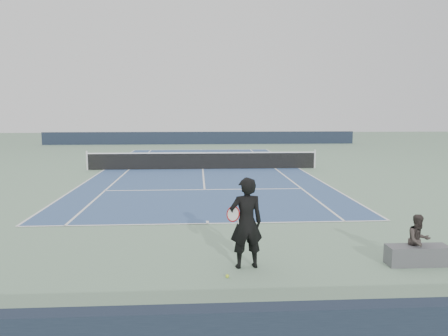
{
  "coord_description": "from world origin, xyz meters",
  "views": [
    {
      "loc": [
        -0.27,
        -24.38,
        3.34
      ],
      "look_at": [
        0.74,
        -7.74,
        1.1
      ],
      "focal_mm": 35.0,
      "sensor_mm": 36.0,
      "label": 1
    }
  ],
  "objects": [
    {
      "name": "tennis_player",
      "position": [
        0.73,
        -15.47,
        0.97
      ],
      "size": [
        0.85,
        0.62,
        1.95
      ],
      "color": "black",
      "rests_on": "ground"
    },
    {
      "name": "windscreen_far",
      "position": [
        0.0,
        17.88,
        0.6
      ],
      "size": [
        30.0,
        0.25,
        1.2
      ],
      "primitive_type": "cube",
      "color": "black",
      "rests_on": "ground"
    },
    {
      "name": "spectator_bench",
      "position": [
        4.46,
        -15.55,
        0.39
      ],
      "size": [
        1.37,
        0.61,
        1.14
      ],
      "color": "#4F4F53",
      "rests_on": "ground"
    },
    {
      "name": "ground",
      "position": [
        0.0,
        0.0,
        0.0
      ],
      "size": [
        80.0,
        80.0,
        0.0
      ],
      "primitive_type": "plane",
      "color": "gray"
    },
    {
      "name": "tennis_net",
      "position": [
        0.0,
        0.0,
        0.5
      ],
      "size": [
        12.9,
        0.1,
        1.07
      ],
      "color": "silver",
      "rests_on": "ground"
    },
    {
      "name": "court_surface",
      "position": [
        0.0,
        0.0,
        0.01
      ],
      "size": [
        10.97,
        23.77,
        0.01
      ],
      "primitive_type": "cube",
      "color": "#36517F",
      "rests_on": "ground"
    },
    {
      "name": "tennis_ball",
      "position": [
        0.3,
        -16.04,
        0.04
      ],
      "size": [
        0.07,
        0.07,
        0.07
      ],
      "primitive_type": "sphere",
      "color": "#C4E42E",
      "rests_on": "ground"
    }
  ]
}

